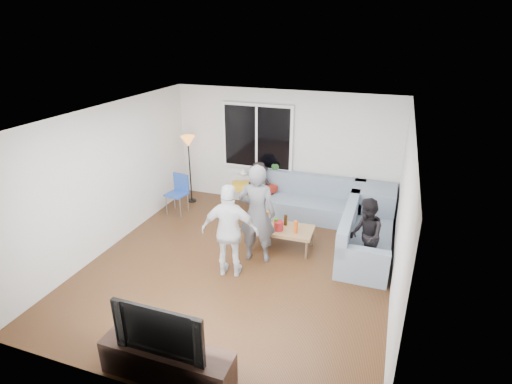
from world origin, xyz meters
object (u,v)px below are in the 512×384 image
at_px(spectator_right, 366,236).
at_px(spectator_back, 259,186).
at_px(tv_console, 167,363).
at_px(television, 163,326).
at_px(coffee_table, 283,238).
at_px(side_chair, 177,195).
at_px(sofa_right_section, 367,233).
at_px(player_right, 230,231).
at_px(floor_lamp, 190,170).
at_px(player_left, 257,214).
at_px(sofa_back_section, 307,198).

bearing_deg(spectator_right, spectator_back, -141.61).
distance_m(tv_console, television, 0.54).
height_order(coffee_table, spectator_back, spectator_back).
distance_m(side_chair, spectator_back, 1.81).
bearing_deg(tv_console, television, 0.00).
height_order(coffee_table, side_chair, side_chair).
relative_size(sofa_right_section, player_right, 1.26).
distance_m(floor_lamp, player_right, 3.17).
height_order(coffee_table, player_right, player_right).
height_order(floor_lamp, spectator_back, floor_lamp).
height_order(coffee_table, television, television).
distance_m(floor_lamp, television, 5.14).
bearing_deg(floor_lamp, spectator_back, 4.49).
bearing_deg(spectator_back, sofa_right_section, -30.41).
bearing_deg(sofa_right_section, spectator_right, -180.00).
xyz_separation_m(player_left, television, (-0.13, -2.79, -0.12)).
relative_size(sofa_back_section, spectator_back, 2.10).
relative_size(side_chair, player_right, 0.54).
bearing_deg(floor_lamp, coffee_table, -27.20).
xyz_separation_m(sofa_right_section, player_left, (-1.80, -0.79, 0.46)).
distance_m(player_right, tv_console, 2.30).
relative_size(floor_lamp, tv_console, 0.97).
bearing_deg(spectator_back, player_right, -85.39).
bearing_deg(player_left, spectator_right, -178.28).
height_order(sofa_back_section, player_left, player_left).
bearing_deg(tv_console, floor_lamp, 114.60).
relative_size(sofa_right_section, player_left, 1.13).
xyz_separation_m(sofa_right_section, tv_console, (-1.93, -3.59, -0.20)).
distance_m(spectator_right, television, 3.63).
height_order(player_right, spectator_right, player_right).
distance_m(coffee_table, spectator_back, 1.79).
relative_size(sofa_back_section, player_left, 1.30).
relative_size(coffee_table, tv_console, 0.69).
distance_m(sofa_back_section, player_right, 2.67).
bearing_deg(tv_console, coffee_table, 82.22).
xyz_separation_m(spectator_right, television, (-1.93, -3.08, 0.11)).
bearing_deg(sofa_back_section, spectator_right, -51.67).
distance_m(sofa_right_section, side_chair, 4.09).
relative_size(tv_console, television, 1.45).
xyz_separation_m(spectator_back, television, (0.52, -4.80, 0.21)).
height_order(sofa_back_section, television, television).
bearing_deg(spectator_back, floor_lamp, -179.51).
bearing_deg(player_left, player_right, 58.24).
xyz_separation_m(coffee_table, player_left, (-0.32, -0.54, 0.68)).
bearing_deg(player_right, player_left, -124.97).
relative_size(player_right, spectator_back, 1.45).
distance_m(coffee_table, television, 3.42).
relative_size(coffee_table, player_right, 0.69).
relative_size(side_chair, television, 0.78).
xyz_separation_m(sofa_back_section, player_right, (-0.72, -2.54, 0.37)).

